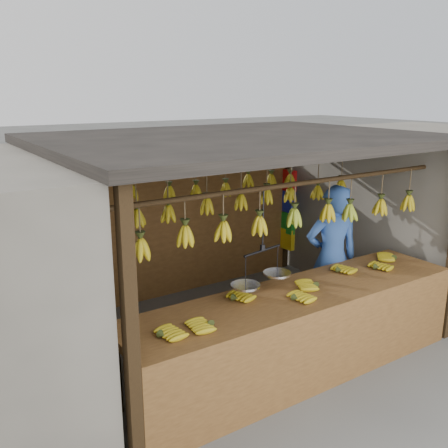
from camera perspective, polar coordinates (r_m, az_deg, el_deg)
ground at (r=6.33m, az=1.53°, el=-12.04°), size 80.00×80.00×0.00m
stall at (r=5.98m, az=-0.15°, el=6.28°), size 4.30×3.30×2.40m
neighbor_right at (r=8.43m, az=22.10°, el=2.08°), size 3.00×3.00×2.30m
counter at (r=5.14m, az=9.38°, el=-10.07°), size 3.84×0.87×0.96m
hanging_bananas at (r=5.78m, az=1.61°, el=2.47°), size 3.62×2.24×0.38m
balance_scale at (r=4.91m, az=4.35°, el=-5.80°), size 0.73×0.36×0.92m
vendor at (r=6.20m, az=12.18°, el=-3.85°), size 0.78×0.65×1.82m
bag_bundles at (r=8.12m, az=7.36°, el=1.45°), size 0.08×0.26×1.31m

